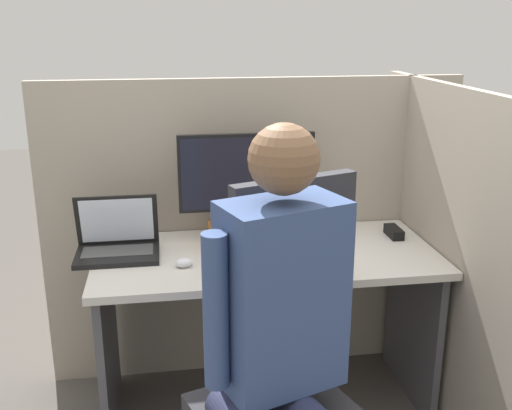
# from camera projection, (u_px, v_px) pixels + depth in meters

# --- Properties ---
(cubicle_panel_back) EXTENTS (1.86, 0.04, 1.36)m
(cubicle_panel_back) POSITION_uv_depth(u_px,v_px,m) (254.00, 230.00, 2.71)
(cubicle_panel_back) COLOR gray
(cubicle_panel_back) RESTS_ON ground
(cubicle_panel_right) EXTENTS (0.04, 1.24, 1.36)m
(cubicle_panel_right) POSITION_uv_depth(u_px,v_px,m) (439.00, 254.00, 2.43)
(cubicle_panel_right) COLOR gray
(cubicle_panel_right) RESTS_ON ground
(desk) EXTENTS (1.36, 0.62, 0.70)m
(desk) POSITION_uv_depth(u_px,v_px,m) (266.00, 293.00, 2.44)
(desk) COLOR beige
(desk) RESTS_ON ground
(paper_box) EXTENTS (0.31, 0.22, 0.07)m
(paper_box) POSITION_uv_depth(u_px,v_px,m) (247.00, 234.00, 2.49)
(paper_box) COLOR orange
(paper_box) RESTS_ON desk
(monitor) EXTENTS (0.55, 0.20, 0.39)m
(monitor) POSITION_uv_depth(u_px,v_px,m) (247.00, 178.00, 2.42)
(monitor) COLOR black
(monitor) RESTS_ON paper_box
(laptop) EXTENTS (0.32, 0.22, 0.23)m
(laptop) POSITION_uv_depth(u_px,v_px,m) (117.00, 244.00, 2.35)
(laptop) COLOR black
(laptop) RESTS_ON desk
(mouse) EXTENTS (0.06, 0.05, 0.04)m
(mouse) POSITION_uv_depth(u_px,v_px,m) (184.00, 263.00, 2.24)
(mouse) COLOR silver
(mouse) RESTS_ON desk
(stapler) EXTENTS (0.05, 0.12, 0.04)m
(stapler) POSITION_uv_depth(u_px,v_px,m) (394.00, 232.00, 2.55)
(stapler) COLOR black
(stapler) RESTS_ON desk
(carrot_toy) EXTENTS (0.05, 0.14, 0.05)m
(carrot_toy) POSITION_uv_depth(u_px,v_px,m) (277.00, 268.00, 2.17)
(carrot_toy) COLOR orange
(carrot_toy) RESTS_ON desk
(office_chair) EXTENTS (0.59, 0.63, 1.12)m
(office_chair) POSITION_uv_depth(u_px,v_px,m) (286.00, 364.00, 1.88)
(office_chair) COLOR #2D2D33
(office_chair) RESTS_ON ground
(person) EXTENTS (0.46, 0.49, 1.34)m
(person) POSITION_uv_depth(u_px,v_px,m) (279.00, 328.00, 1.66)
(person) COLOR #282D4C
(person) RESTS_ON ground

